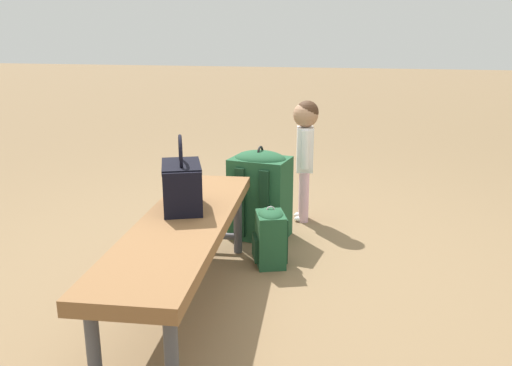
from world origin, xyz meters
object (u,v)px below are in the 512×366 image
at_px(handbag, 182,184).
at_px(backpack_small, 270,236).
at_px(park_bench, 183,232).
at_px(child_standing, 305,142).
at_px(backpack_large, 260,192).

bearing_deg(handbag, backpack_small, -39.13).
bearing_deg(park_bench, handbag, 21.64).
height_order(child_standing, backpack_large, child_standing).
bearing_deg(backpack_large, child_standing, -30.11).
bearing_deg(backpack_large, park_bench, 172.73).
xyz_separation_m(child_standing, backpack_small, (-0.80, 0.07, -0.39)).
xyz_separation_m(handbag, backpack_small, (0.43, -0.35, -0.40)).
height_order(handbag, backpack_small, handbag).
bearing_deg(backpack_large, handbag, 167.18).
bearing_deg(backpack_small, park_bench, 154.19).
bearing_deg(backpack_large, backpack_small, -159.16).
bearing_deg(child_standing, handbag, 161.30).
height_order(park_bench, backpack_small, park_bench).
bearing_deg(child_standing, backpack_small, 175.19).
relative_size(handbag, child_standing, 0.43).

